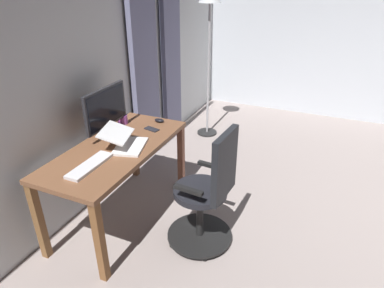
# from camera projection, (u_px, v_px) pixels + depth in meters

# --- Properties ---
(back_room_partition) EXTENTS (5.77, 0.10, 2.56)m
(back_room_partition) POSITION_uv_depth(u_px,v_px,m) (107.00, 63.00, 3.29)
(back_room_partition) COLOR silver
(back_room_partition) RESTS_ON ground
(curtain_left_panel) EXTENTS (0.43, 0.06, 2.16)m
(curtain_left_panel) POSITION_uv_depth(u_px,v_px,m) (171.00, 60.00, 4.31)
(curtain_left_panel) COLOR slate
(curtain_left_panel) RESTS_ON ground
(curtain_right_panel) EXTENTS (0.50, 0.06, 2.16)m
(curtain_right_panel) POSITION_uv_depth(u_px,v_px,m) (145.00, 72.00, 3.77)
(curtain_right_panel) COLOR slate
(curtain_right_panel) RESTS_ON ground
(desk) EXTENTS (1.44, 0.66, 0.74)m
(desk) POSITION_uv_depth(u_px,v_px,m) (117.00, 156.00, 2.90)
(desk) COLOR brown
(desk) RESTS_ON ground
(office_chair) EXTENTS (0.56, 0.56, 1.06)m
(office_chair) POSITION_uv_depth(u_px,v_px,m) (208.00, 195.00, 2.67)
(office_chair) COLOR black
(office_chair) RESTS_ON ground
(computer_monitor) EXTENTS (0.55, 0.18, 0.44)m
(computer_monitor) POSITION_uv_depth(u_px,v_px,m) (106.00, 109.00, 2.98)
(computer_monitor) COLOR #232328
(computer_monitor) RESTS_ON desk
(computer_keyboard) EXTENTS (0.43, 0.13, 0.02)m
(computer_keyboard) POSITION_uv_depth(u_px,v_px,m) (90.00, 165.00, 2.55)
(computer_keyboard) COLOR silver
(computer_keyboard) RESTS_ON desk
(laptop) EXTENTS (0.42, 0.42, 0.17)m
(laptop) POSITION_uv_depth(u_px,v_px,m) (125.00, 141.00, 2.82)
(laptop) COLOR white
(laptop) RESTS_ON desk
(computer_mouse) EXTENTS (0.06, 0.10, 0.04)m
(computer_mouse) POSITION_uv_depth(u_px,v_px,m) (159.00, 120.00, 3.33)
(computer_mouse) COLOR black
(computer_mouse) RESTS_ON desk
(cell_phone_face_up) EXTENTS (0.10, 0.16, 0.01)m
(cell_phone_face_up) POSITION_uv_depth(u_px,v_px,m) (152.00, 129.00, 3.17)
(cell_phone_face_up) COLOR #232328
(cell_phone_face_up) RESTS_ON desk
(mug_coffee) EXTENTS (0.13, 0.09, 0.09)m
(mug_coffee) POSITION_uv_depth(u_px,v_px,m) (123.00, 119.00, 3.28)
(mug_coffee) COLOR purple
(mug_coffee) RESTS_ON desk
(floor_lamp) EXTENTS (0.29, 0.29, 1.93)m
(floor_lamp) POSITION_uv_depth(u_px,v_px,m) (210.00, 19.00, 4.14)
(floor_lamp) COLOR black
(floor_lamp) RESTS_ON ground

